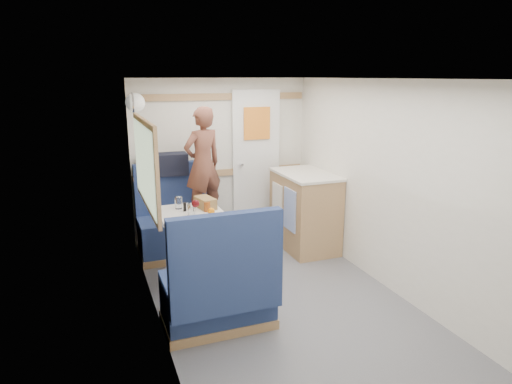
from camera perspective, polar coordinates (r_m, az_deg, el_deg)
name	(u,v)px	position (r m, az deg, el deg)	size (l,w,h in m)	color
floor	(298,321)	(4.04, 5.29, -15.78)	(4.50, 4.50, 0.00)	#515156
ceiling	(304,79)	(3.50, 6.07, 13.87)	(4.50, 4.50, 0.00)	silver
wall_back	(221,161)	(5.70, -4.35, 3.94)	(2.20, 0.02, 2.00)	silver
wall_left	(162,224)	(3.33, -11.66, -3.90)	(0.02, 4.50, 2.00)	silver
wall_right	(414,196)	(4.23, 19.15, -0.47)	(0.02, 4.50, 2.00)	silver
oak_trim_low	(222,173)	(5.71, -4.27, 2.43)	(2.15, 0.02, 0.08)	olive
oak_trim_high	(221,97)	(5.59, -4.45, 11.80)	(2.15, 0.02, 0.08)	olive
side_window	(145,164)	(4.23, -13.74, 3.39)	(0.04, 1.30, 0.72)	#9BAB91
rear_door	(256,161)	(5.81, 0.01, 3.91)	(0.62, 0.12, 1.86)	white
dinette_table	(194,231)	(4.48, -7.74, -4.81)	(0.62, 0.92, 0.72)	white
bench_far	(178,229)	(5.36, -9.74, -4.62)	(0.90, 0.59, 1.05)	#18264C
bench_near	(219,294)	(3.80, -4.59, -12.65)	(0.90, 0.59, 1.05)	#18264C
ledge	(172,176)	(5.45, -10.51, 1.98)	(0.90, 0.14, 0.04)	olive
dome_light	(135,103)	(5.02, -14.87, 10.74)	(0.20, 0.20, 0.20)	white
galley_counter	(305,210)	(5.48, 6.08, -2.27)	(0.57, 0.92, 0.92)	olive
person	(203,164)	(5.07, -6.67, 3.49)	(0.46, 0.30, 1.26)	brown
duffel_bag	(165,164)	(5.41, -11.34, 3.42)	(0.52, 0.25, 0.25)	black
tray	(206,222)	(4.18, -6.33, -3.79)	(0.27, 0.35, 0.02)	white
orange_fruit	(211,211)	(4.37, -5.61, -2.40)	(0.07, 0.07, 0.07)	#F6630A
cheese_block	(199,220)	(4.16, -7.19, -3.50)	(0.10, 0.06, 0.04)	#F6ED8E
wine_glass	(196,204)	(4.35, -7.56, -1.53)	(0.08, 0.08, 0.17)	white
tumbler_left	(178,224)	(4.02, -9.77, -3.97)	(0.07, 0.07, 0.11)	white
tumbler_mid	(179,203)	(4.66, -9.65, -1.34)	(0.08, 0.08, 0.12)	white
tumbler_right	(191,210)	(4.42, -8.12, -2.19)	(0.07, 0.07, 0.12)	white
beer_glass	(207,207)	(4.53, -6.13, -1.84)	(0.06, 0.06, 0.10)	#934315
pepper_grinder	(185,207)	(4.57, -8.89, -1.85)	(0.03, 0.03, 0.09)	black
bread_loaf	(205,203)	(4.65, -6.36, -1.34)	(0.14, 0.26, 0.11)	#8D5B3C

